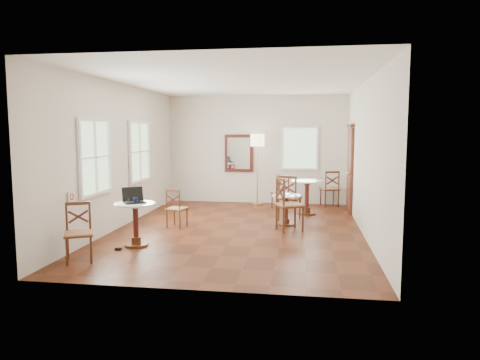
% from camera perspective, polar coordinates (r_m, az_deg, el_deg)
% --- Properties ---
extents(ground, '(7.00, 7.00, 0.00)m').
position_cam_1_polar(ground, '(9.13, -0.28, -6.46)').
color(ground, '#51200E').
rests_on(ground, ground).
extents(room_shell, '(5.02, 7.02, 3.01)m').
position_cam_1_polar(room_shell, '(9.18, -0.40, 5.51)').
color(room_shell, silver).
rests_on(room_shell, ground).
extents(cafe_table_near, '(0.73, 0.73, 0.77)m').
position_cam_1_polar(cafe_table_near, '(7.99, -13.37, -5.00)').
color(cafe_table_near, '#4A2512').
rests_on(cafe_table_near, ground).
extents(cafe_table_mid, '(0.63, 0.63, 0.66)m').
position_cam_1_polar(cafe_table_mid, '(9.54, 6.02, -3.42)').
color(cafe_table_mid, '#4A2512').
rests_on(cafe_table_mid, ground).
extents(cafe_table_back, '(0.79, 0.79, 0.83)m').
position_cam_1_polar(cafe_table_back, '(10.82, 8.66, -1.73)').
color(cafe_table_back, '#4A2512').
rests_on(cafe_table_back, ground).
extents(chair_near_a, '(0.45, 0.45, 0.82)m').
position_cam_1_polar(chair_near_a, '(9.35, -8.24, -3.67)').
color(chair_near_a, '#4A2512').
rests_on(chair_near_a, ground).
extents(chair_near_b, '(0.57, 0.57, 0.92)m').
position_cam_1_polar(chair_near_b, '(7.32, -20.17, -6.42)').
color(chair_near_b, '#4A2512').
rests_on(chair_near_b, ground).
extents(chair_mid_a, '(0.58, 0.58, 1.03)m').
position_cam_1_polar(chair_mid_a, '(10.08, 6.38, -2.30)').
color(chair_mid_a, '#4A2512').
rests_on(chair_mid_a, ground).
extents(chair_mid_b, '(0.66, 0.66, 1.09)m').
position_cam_1_polar(chair_mid_b, '(8.99, 6.26, -3.17)').
color(chair_mid_b, '#4A2512').
rests_on(chair_mid_b, ground).
extents(chair_back_a, '(0.56, 0.56, 0.97)m').
position_cam_1_polar(chair_back_a, '(12.09, 11.58, -1.10)').
color(chair_back_a, '#4A2512').
rests_on(chair_back_a, ground).
extents(chair_back_b, '(0.51, 0.51, 0.85)m').
position_cam_1_polar(chair_back_b, '(11.65, 5.29, -1.56)').
color(chair_back_b, '#4A2512').
rests_on(chair_back_b, ground).
extents(floor_lamp, '(0.38, 0.38, 1.95)m').
position_cam_1_polar(floor_lamp, '(12.02, 2.26, 4.57)').
color(floor_lamp, '#BF8C3F').
rests_on(floor_lamp, ground).
extents(laptop, '(0.48, 0.46, 0.26)m').
position_cam_1_polar(laptop, '(8.00, -13.62, -2.38)').
color(laptop, black).
rests_on(laptop, cafe_table_near).
extents(mouse, '(0.11, 0.08, 0.04)m').
position_cam_1_polar(mouse, '(7.92, -13.56, -2.80)').
color(mouse, black).
rests_on(mouse, cafe_table_near).
extents(navy_mug, '(0.13, 0.08, 0.10)m').
position_cam_1_polar(navy_mug, '(7.92, -13.37, -2.57)').
color(navy_mug, black).
rests_on(navy_mug, cafe_table_near).
extents(water_glass, '(0.06, 0.06, 0.10)m').
position_cam_1_polar(water_glass, '(7.89, -14.28, -2.64)').
color(water_glass, white).
rests_on(water_glass, cafe_table_near).
extents(power_adapter, '(0.11, 0.06, 0.04)m').
position_cam_1_polar(power_adapter, '(7.89, -15.49, -8.59)').
color(power_adapter, black).
rests_on(power_adapter, ground).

